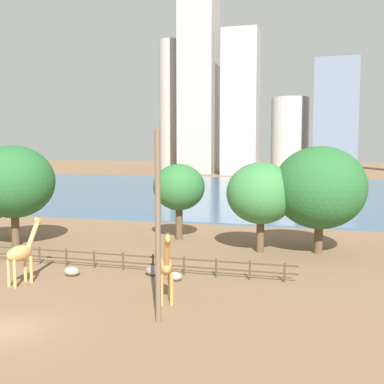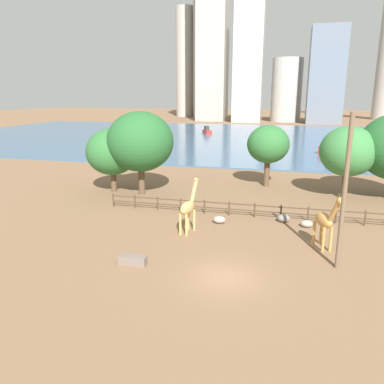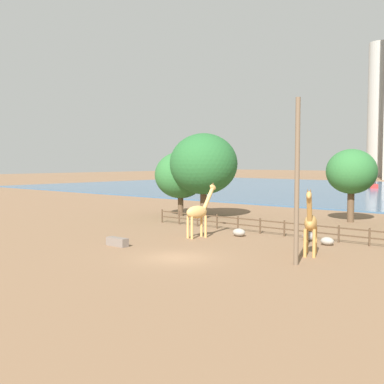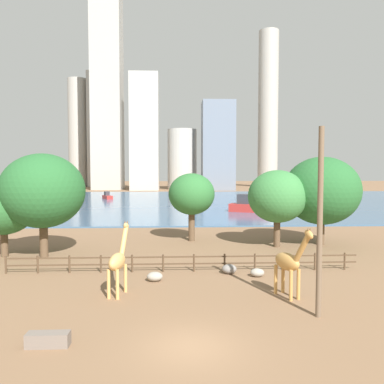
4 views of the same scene
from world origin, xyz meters
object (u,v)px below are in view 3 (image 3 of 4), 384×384
boulder_near_fence (309,236)px  tree_left_small (351,172)px  tree_right_tall (181,175)px  tree_center_broad (204,164)px  boulder_small (327,241)px  giraffe_tall (198,212)px  feeding_trough (117,242)px  giraffe_companion (310,223)px  boat_sailboat (373,185)px  utility_pole (297,182)px  boulder_by_pole (239,232)px

boulder_near_fence → tree_left_small: 14.02m
boulder_near_fence → tree_right_tall: size_ratio=0.15×
boulder_near_fence → tree_center_broad: bearing=158.4°
boulder_small → giraffe_tall: bearing=-159.7°
feeding_trough → tree_left_small: 25.50m
tree_right_tall → tree_left_small: bearing=22.0°
giraffe_companion → boulder_near_fence: size_ratio=4.11×
feeding_trough → boulder_small: bearing=42.0°
boulder_near_fence → boulder_small: size_ratio=1.09×
tree_right_tall → boulder_small: bearing=-19.1°
boat_sailboat → boulder_small: bearing=-8.6°
tree_center_broad → tree_left_small: (13.20, 6.97, -0.76)m
giraffe_companion → tree_left_small: bearing=172.3°
boulder_small → tree_left_small: bearing=106.2°
utility_pole → tree_center_broad: 23.65m
giraffe_tall → boulder_by_pole: giraffe_tall is taller
giraffe_companion → boulder_by_pole: 9.06m
boat_sailboat → boulder_by_pole: bearing=-14.0°
tree_left_small → boat_sailboat: size_ratio=1.53×
utility_pole → tree_right_tall: (-22.25, 14.58, -0.34)m
utility_pole → boulder_by_pole: bearing=142.8°
tree_left_small → boulder_near_fence: bearing=-80.5°
boulder_by_pole → boat_sailboat: boat_sailboat is taller
boulder_small → tree_left_small: (-4.05, 13.93, 4.71)m
boulder_near_fence → boat_sailboat: boat_sailboat is taller
utility_pole → boat_sailboat: (-25.37, 81.44, -3.98)m
feeding_trough → tree_right_tall: 20.17m
utility_pole → tree_right_tall: size_ratio=1.37×
boulder_by_pole → boat_sailboat: bearing=102.5°
feeding_trough → boat_sailboat: 85.08m
giraffe_companion → utility_pole: utility_pole is taller
giraffe_tall → feeding_trough: size_ratio=2.41×
boulder_small → feeding_trough: (-11.21, -10.09, 0.01)m
tree_center_broad → giraffe_tall: bearing=-52.3°
boulder_near_fence → feeding_trough: 14.41m
feeding_trough → boat_sailboat: boat_sailboat is taller
boat_sailboat → tree_left_small: bearing=-8.3°
boulder_by_pole → boulder_small: bearing=6.1°
boulder_near_fence → boulder_by_pole: boulder_near_fence is taller
boulder_near_fence → tree_left_small: (-2.18, 13.05, 4.66)m
feeding_trough → tree_left_small: (7.16, 24.02, 4.70)m
giraffe_companion → boulder_small: size_ratio=4.47×
boulder_small → feeding_trough: size_ratio=0.55×
giraffe_tall → utility_pole: (10.76, -3.98, 2.79)m
feeding_trough → tree_right_tall: bearing=118.9°
boulder_near_fence → tree_center_broad: size_ratio=0.12×
tree_left_small → giraffe_companion: bearing=-74.9°
tree_center_broad → tree_left_small: bearing=27.8°
tree_center_broad → boulder_small: bearing=-22.0°
boulder_near_fence → feeding_trough: (-9.34, -10.97, -0.04)m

